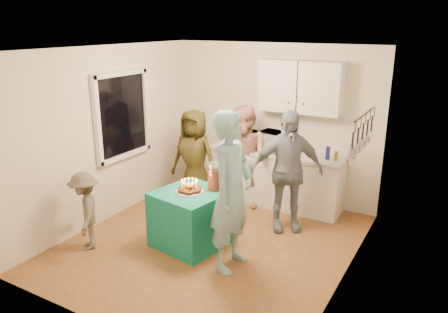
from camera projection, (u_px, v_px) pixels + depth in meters
The scene contains 19 objects.
floor at pixel (211, 243), 6.01m from camera, with size 4.00×4.00×0.00m, color brown.
ceiling at pixel (210, 49), 5.24m from camera, with size 4.00×4.00×0.00m, color white.
back_wall at pixel (273, 123), 7.28m from camera, with size 3.60×3.60×0.00m, color silver.
left_wall at pixel (107, 135), 6.48m from camera, with size 4.00×4.00×0.00m, color silver.
right_wall at pixel (351, 176), 4.77m from camera, with size 4.00×4.00×0.00m, color silver.
window_night at pixel (122, 115), 6.64m from camera, with size 0.04×1.00×1.20m, color black.
counter at pixel (275, 179), 7.20m from camera, with size 2.20×0.58×0.86m, color white.
countertop at pixel (276, 153), 7.06m from camera, with size 2.24×0.62×0.05m, color beige.
upper_cabinet at pixel (300, 87), 6.73m from camera, with size 1.30×0.30×0.80m, color white.
pot_rack at pixel (361, 135), 5.30m from camera, with size 0.12×1.00×0.60m, color black.
microwave at pixel (276, 142), 7.01m from camera, with size 0.56×0.38×0.31m, color white.
party_table at pixel (191, 218), 5.88m from camera, with size 0.85×0.85×0.76m, color #127963.
donut_cake at pixel (190, 186), 5.74m from camera, with size 0.38×0.38×0.18m, color #381C0C, non-canonical shape.
punch_jar at pixel (216, 177), 5.82m from camera, with size 0.22×0.22×0.34m, color #B5200E.
man_birthday at pixel (232, 192), 5.17m from camera, with size 0.72×0.47×1.96m, color #86B6C3.
woman_back_left at pixel (194, 158), 7.08m from camera, with size 0.78×0.51×1.59m, color brown.
woman_back_center at pixel (246, 157), 6.99m from camera, with size 0.81×0.63×1.67m, color tan.
woman_back_right at pixel (287, 171), 6.19m from camera, with size 1.04×0.43×1.77m, color #0F1F32.
child_near_left at pixel (85, 211), 5.73m from camera, with size 0.69×0.40×1.06m, color #4F493F.
Camera 1 is at (2.84, -4.59, 2.91)m, focal length 35.00 mm.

